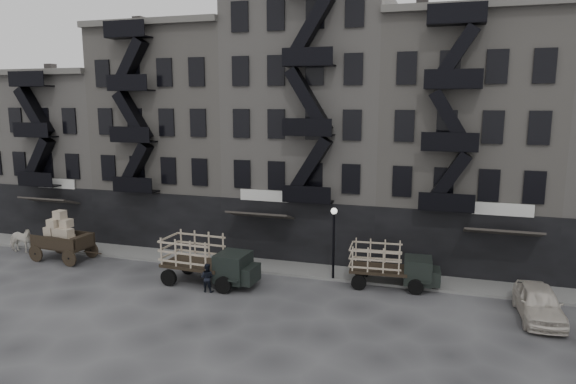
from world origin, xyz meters
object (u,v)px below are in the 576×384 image
(horse, at_px, (20,240))
(stake_truck_east, at_px, (391,263))
(car_east, at_px, (539,303))
(wagon, at_px, (61,232))
(pedestrian_mid, at_px, (207,278))
(stake_truck_west, at_px, (207,257))

(horse, xyz_separation_m, stake_truck_east, (24.78, 0.95, 0.51))
(stake_truck_east, distance_m, car_east, 7.51)
(horse, distance_m, wagon, 3.99)
(wagon, relative_size, car_east, 0.85)
(wagon, relative_size, pedestrian_mid, 2.49)
(wagon, xyz_separation_m, car_east, (28.09, -0.82, -1.05))
(stake_truck_west, distance_m, stake_truck_east, 10.27)
(horse, relative_size, stake_truck_east, 0.42)
(horse, height_order, stake_truck_west, stake_truck_west)
(wagon, height_order, stake_truck_west, wagon)
(stake_truck_west, xyz_separation_m, pedestrian_mid, (0.50, -1.11, -0.77))
(stake_truck_west, xyz_separation_m, car_east, (17.09, 0.41, -0.77))
(stake_truck_west, bearing_deg, horse, 176.55)
(horse, xyz_separation_m, stake_truck_west, (14.85, -1.67, 0.68))
(horse, distance_m, car_east, 31.96)
(wagon, relative_size, stake_truck_west, 0.71)
(wagon, xyz_separation_m, stake_truck_west, (11.00, -1.23, -0.28))
(horse, relative_size, stake_truck_west, 0.38)
(wagon, bearing_deg, pedestrian_mid, -7.76)
(pedestrian_mid, bearing_deg, stake_truck_east, -159.51)
(stake_truck_west, distance_m, car_east, 17.11)
(car_east, bearing_deg, stake_truck_west, 178.40)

